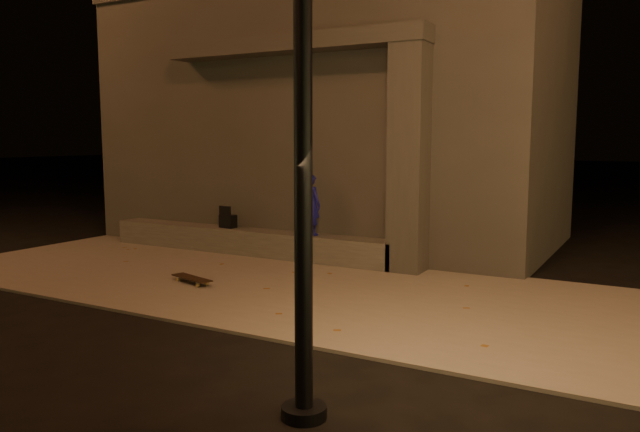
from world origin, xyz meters
The scene contains 9 objects.
ground centered at (0.00, 0.00, 0.00)m, with size 120.00×120.00×0.00m, color black.
sidewalk centered at (0.00, 2.00, 0.02)m, with size 11.00×4.40×0.04m, color slate.
building centered at (-1.00, 6.49, 2.61)m, with size 9.00×5.10×5.22m.
ledge centered at (-1.50, 3.75, 0.27)m, with size 6.00×0.55×0.45m, color #4C4A45.
column centered at (1.70, 3.75, 1.84)m, with size 0.55×0.55×3.60m, color #3D3A37.
canopy centered at (-0.50, 3.80, 3.78)m, with size 5.00×0.70×0.28m, color #3D3A37.
skateboarder centered at (-0.10, 3.75, 1.02)m, with size 0.39×0.25×1.06m, color #171691.
backpack centered at (-1.92, 3.75, 0.63)m, with size 0.31×0.21×0.42m.
skateboard centered at (-0.76, 1.36, 0.11)m, with size 0.82×0.42×0.09m.
Camera 1 is at (5.30, -5.60, 2.17)m, focal length 35.00 mm.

